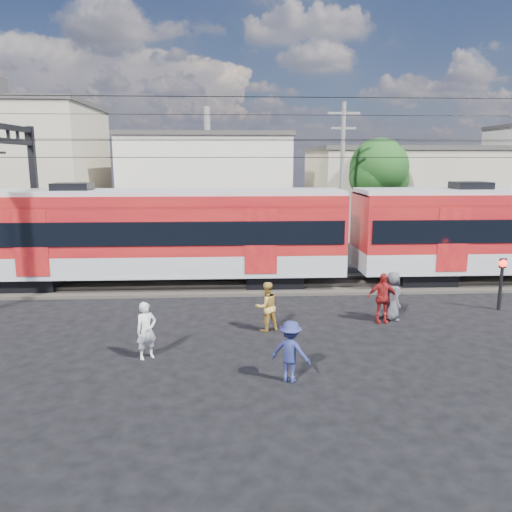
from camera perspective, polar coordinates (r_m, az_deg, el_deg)
The scene contains 16 objects.
ground at distance 14.12m, azimuth -1.55°, elevation -11.64°, with size 120.00×120.00×0.00m, color black.
track_bed at distance 21.70m, azimuth -2.11°, elevation -3.32°, with size 70.00×3.40×0.12m, color #2D2823.
rail_near at distance 20.95m, azimuth -2.07°, elevation -3.51°, with size 70.00×0.12×0.12m, color #59544C.
rail_far at distance 22.40m, azimuth -2.14°, elevation -2.54°, with size 70.00×0.12×0.12m, color #59544C.
commuter_train at distance 21.46m, azimuth -11.17°, elevation 2.69°, with size 50.30×3.08×4.17m.
catenary at distance 22.62m, azimuth -25.00°, elevation 9.26°, with size 70.00×9.30×7.52m.
building_midwest at distance 40.10m, azimuth -5.49°, elevation 8.45°, with size 12.24×12.24×7.30m.
building_mideast at distance 39.76m, azimuth 18.23°, elevation 7.21°, with size 16.32×10.20×6.30m.
utility_pole_mid at distance 28.74m, azimuth 9.79°, elevation 9.08°, with size 1.80×0.24×8.50m.
tree_near at distance 32.54m, azimuth 14.14°, elevation 9.35°, with size 3.82×3.64×6.72m.
pedestrian_a at distance 14.19m, azimuth -12.42°, elevation -8.32°, with size 0.58×0.38×1.60m, color silver.
pedestrian_b at distance 16.01m, azimuth 1.21°, elevation -5.80°, with size 0.78×0.61×1.60m, color gold.
pedestrian_c at distance 12.53m, azimuth 3.97°, elevation -10.84°, with size 1.01×0.58×1.56m, color navy.
pedestrian_d at distance 17.32m, azimuth 14.21°, elevation -4.66°, with size 1.00×0.42×1.71m, color maroon.
pedestrian_e at distance 17.68m, azimuth 15.33°, elevation -4.43°, with size 0.83×0.54×1.69m, color #444448.
crossing_signal at distance 20.10m, azimuth 26.27°, elevation -1.90°, with size 0.28×0.28×1.93m.
Camera 1 is at (-0.31, -13.02, 5.45)m, focal length 35.00 mm.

